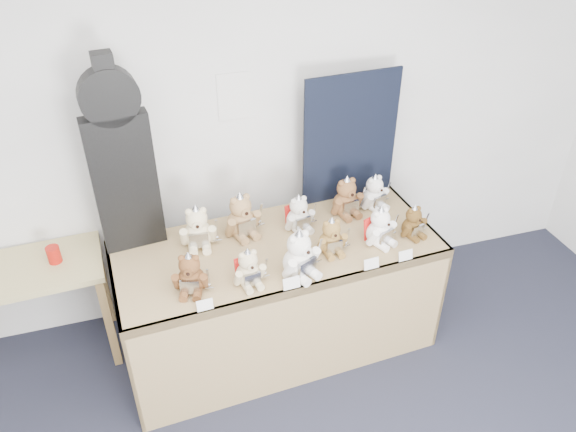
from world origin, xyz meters
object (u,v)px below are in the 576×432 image
object	(u,v)px
teddy_front_end	(413,223)
teddy_back_end	(375,194)
guitar_case	(121,159)
red_cup	(54,255)
teddy_front_far_right	(380,228)
teddy_front_right	(331,238)
teddy_back_centre_left	(242,217)
display_table	(282,275)
teddy_back_right	(346,198)
side_table	(28,285)
teddy_front_far_left	(190,275)
teddy_front_centre	(300,256)
teddy_front_left	(249,269)
teddy_back_centre_right	(299,215)
teddy_back_left	(198,229)

from	to	relation	value
teddy_front_end	teddy_back_end	distance (m)	0.38
guitar_case	red_cup	bearing A→B (deg)	168.11
teddy_front_far_right	guitar_case	bearing A→B (deg)	140.73
teddy_front_right	teddy_back_centre_left	bearing A→B (deg)	142.33
display_table	teddy_back_right	xyz separation A→B (m)	(0.53, 0.29, 0.29)
display_table	side_table	size ratio (longest dim) A/B	2.17
display_table	teddy_front_far_left	distance (m)	0.66
red_cup	teddy_front_far_right	size ratio (longest dim) A/B	0.39
teddy_front_end	teddy_back_centre_left	distance (m)	1.07
display_table	teddy_back_centre_left	distance (m)	0.44
teddy_front_centre	teddy_front_far_right	world-z (taller)	teddy_front_centre
display_table	teddy_front_centre	size ratio (longest dim) A/B	6.34
side_table	teddy_front_end	distance (m)	2.40
teddy_front_end	teddy_back_end	world-z (taller)	teddy_back_end
teddy_front_far_left	teddy_front_centre	xyz separation A→B (m)	(0.61, -0.04, 0.02)
teddy_front_left	teddy_back_end	world-z (taller)	teddy_back_end
side_table	teddy_front_far_right	distance (m)	2.18
red_cup	side_table	bearing A→B (deg)	-175.93
red_cup	teddy_front_far_right	bearing A→B (deg)	-14.06
teddy_back_right	teddy_front_centre	bearing A→B (deg)	-144.10
side_table	teddy_front_centre	distance (m)	1.70
side_table	teddy_front_left	world-z (taller)	teddy_front_left
teddy_front_centre	teddy_front_right	xyz separation A→B (m)	(0.24, 0.14, -0.03)
teddy_front_far_left	teddy_back_centre_left	world-z (taller)	teddy_back_centre_left
display_table	teddy_front_left	xyz separation A→B (m)	(-0.25, -0.21, 0.28)
side_table	teddy_front_far_left	bearing A→B (deg)	-34.35
teddy_front_far_left	teddy_front_left	bearing A→B (deg)	9.36
teddy_front_left	teddy_back_end	xyz separation A→B (m)	(0.99, 0.51, 0.01)
red_cup	teddy_front_end	bearing A→B (deg)	-12.39
guitar_case	teddy_front_end	world-z (taller)	guitar_case
teddy_back_end	teddy_front_far_left	bearing A→B (deg)	178.72
side_table	teddy_back_right	bearing A→B (deg)	-6.11
teddy_back_centre_right	teddy_front_far_left	bearing A→B (deg)	-165.00
display_table	guitar_case	world-z (taller)	guitar_case
side_table	teddy_front_far_right	xyz separation A→B (m)	(2.11, -0.47, 0.31)
red_cup	teddy_front_centre	size ratio (longest dim) A/B	0.34
teddy_front_far_left	teddy_back_left	size ratio (longest dim) A/B	0.90
side_table	guitar_case	xyz separation A→B (m)	(0.68, -0.03, 0.78)
teddy_front_left	teddy_back_end	size ratio (longest dim) A/B	0.95
teddy_front_left	teddy_back_centre_left	xyz separation A→B (m)	(0.07, 0.47, 0.03)
teddy_front_far_left	teddy_back_centre_right	world-z (taller)	teddy_front_far_left
red_cup	teddy_front_end	distance (m)	2.21
teddy_back_centre_right	teddy_back_centre_left	bearing A→B (deg)	159.84
teddy_front_far_left	teddy_back_end	world-z (taller)	teddy_front_far_left
red_cup	teddy_front_right	distance (m)	1.68
display_table	teddy_back_left	world-z (taller)	teddy_back_left
red_cup	teddy_back_right	world-z (taller)	teddy_back_right
guitar_case	teddy_front_far_right	world-z (taller)	guitar_case
display_table	teddy_back_left	size ratio (longest dim) A/B	6.65
teddy_back_centre_left	teddy_back_right	xyz separation A→B (m)	(0.71, 0.03, -0.01)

